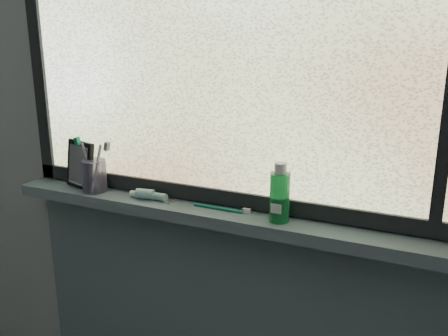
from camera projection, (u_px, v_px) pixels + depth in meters
wall_back at (239, 136)px, 1.58m from camera, size 3.00×0.01×2.50m
windowsill at (229, 218)px, 1.59m from camera, size 1.62×0.14×0.04m
window_pane at (236, 46)px, 1.48m from camera, size 1.50×0.01×1.00m
frame_bottom at (235, 198)px, 1.62m from camera, size 1.60×0.03×0.05m
frame_left at (38, 42)px, 1.79m from camera, size 0.05×0.03×1.10m
vanity_mirror at (80, 165)px, 1.80m from camera, size 0.15×0.10×0.17m
toothpaste_tube at (150, 195)px, 1.69m from camera, size 0.20×0.06×0.03m
toothbrush_cup at (94, 176)px, 1.76m from camera, size 0.09×0.09×0.11m
toothbrush_lying at (218, 207)px, 1.60m from camera, size 0.21×0.02×0.01m
mouthwash_bottle at (280, 192)px, 1.48m from camera, size 0.08×0.08×0.15m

